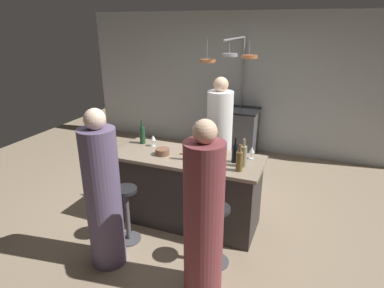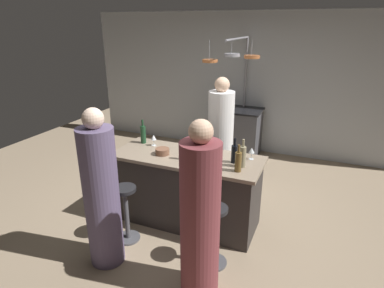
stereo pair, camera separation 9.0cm
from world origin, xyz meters
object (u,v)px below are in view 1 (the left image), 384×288
at_px(stove_range, 236,132).
at_px(pepper_mill, 186,151).
at_px(wine_bottle_dark, 235,153).
at_px(wine_glass_near_left_guest, 252,150).
at_px(wine_glass_near_right_guest, 153,138).
at_px(wine_bottle_white, 243,156).
at_px(guest_right, 204,218).
at_px(wine_bottle_amber, 239,161).
at_px(mixing_bowl_ceramic, 208,160).
at_px(wine_bottle_green, 142,134).
at_px(guest_left, 103,197).
at_px(wine_bottle_red, 218,160).
at_px(cutting_board, 196,152).
at_px(bar_stool_right, 217,233).
at_px(bar_stool_left, 127,212).
at_px(mixing_bowl_wooden, 162,152).
at_px(chef, 219,141).

distance_m(stove_range, pepper_mill, 2.62).
distance_m(wine_bottle_dark, wine_glass_near_left_guest, 0.23).
distance_m(wine_glass_near_left_guest, wine_glass_near_right_guest, 1.26).
height_order(pepper_mill, wine_bottle_white, wine_bottle_white).
bearing_deg(stove_range, pepper_mill, -89.45).
bearing_deg(guest_right, wine_bottle_white, 82.68).
bearing_deg(wine_bottle_amber, mixing_bowl_ceramic, 166.58).
xyz_separation_m(wine_bottle_green, mixing_bowl_ceramic, (1.00, -0.27, -0.09)).
bearing_deg(guest_left, wine_bottle_red, 38.83).
height_order(wine_bottle_white, wine_bottle_green, wine_bottle_white).
bearing_deg(cutting_board, wine_bottle_white, -15.45).
height_order(stove_range, bar_stool_right, stove_range).
relative_size(bar_stool_left, wine_bottle_amber, 2.26).
bearing_deg(mixing_bowl_ceramic, wine_glass_near_left_guest, 32.84).
xyz_separation_m(guest_right, wine_bottle_red, (-0.11, 0.76, 0.23)).
bearing_deg(stove_range, cutting_board, -88.56).
distance_m(bar_stool_right, wine_bottle_green, 1.65).
bearing_deg(bar_stool_right, guest_right, -91.81).
bearing_deg(guest_left, wine_bottle_green, 100.38).
bearing_deg(wine_glass_near_left_guest, mixing_bowl_wooden, -165.48).
distance_m(stove_range, wine_bottle_amber, 2.77).
distance_m(guest_right, wine_glass_near_right_guest, 1.61).
bearing_deg(wine_bottle_dark, bar_stool_left, -148.43).
height_order(bar_stool_left, bar_stool_right, same).
relative_size(wine_bottle_white, wine_bottle_dark, 1.11).
distance_m(bar_stool_left, wine_bottle_white, 1.46).
xyz_separation_m(wine_glass_near_right_guest, mixing_bowl_wooden, (0.24, -0.22, -0.07)).
relative_size(stove_range, wine_glass_near_left_guest, 6.10).
distance_m(chef, mixing_bowl_ceramic, 1.01).
bearing_deg(bar_stool_left, wine_glass_near_right_guest, 93.36).
distance_m(guest_right, wine_bottle_dark, 1.06).
height_order(wine_bottle_dark, mixing_bowl_wooden, wine_bottle_dark).
xyz_separation_m(guest_right, wine_glass_near_right_guest, (-1.10, 1.15, 0.22)).
height_order(bar_stool_right, wine_bottle_green, wine_bottle_green).
bearing_deg(wine_bottle_dark, pepper_mill, -165.72).
xyz_separation_m(guest_left, bar_stool_right, (1.07, 0.38, -0.40)).
height_order(guest_left, wine_bottle_white, guest_left).
xyz_separation_m(chef, wine_bottle_dark, (0.45, -0.87, 0.22)).
bearing_deg(chef, wine_glass_near_right_guest, -131.13).
distance_m(guest_left, wine_glass_near_left_guest, 1.72).
height_order(wine_bottle_dark, wine_bottle_green, wine_bottle_green).
relative_size(bar_stool_left, wine_bottle_green, 2.15).
bearing_deg(wine_bottle_red, wine_glass_near_left_guest, 57.69).
bearing_deg(wine_bottle_red, chef, 106.16).
height_order(chef, wine_bottle_red, chef).
bearing_deg(cutting_board, wine_bottle_dark, -10.17).
xyz_separation_m(guest_right, pepper_mill, (-0.54, 0.89, 0.22)).
height_order(stove_range, guest_right, guest_right).
height_order(guest_left, mixing_bowl_wooden, guest_left).
relative_size(chef, mixing_bowl_ceramic, 12.11).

